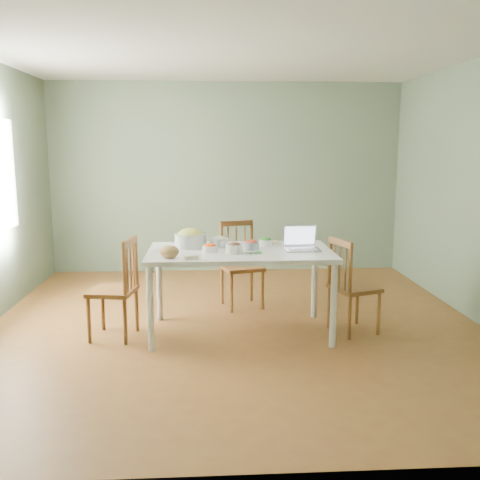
{
  "coord_description": "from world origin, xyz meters",
  "views": [
    {
      "loc": [
        -0.26,
        -5.18,
        1.8
      ],
      "look_at": [
        0.04,
        -0.2,
        0.92
      ],
      "focal_mm": 39.79,
      "sensor_mm": 36.0,
      "label": 1
    }
  ],
  "objects": [
    {
      "name": "chair_right",
      "position": [
        1.15,
        -0.23,
        0.47
      ],
      "size": [
        0.51,
        0.52,
        0.93
      ],
      "primitive_type": null,
      "rotation": [
        0.0,
        0.0,
        1.91
      ],
      "color": "#4D3015",
      "rests_on": "floor"
    },
    {
      "name": "wall_back",
      "position": [
        0.0,
        2.5,
        1.35
      ],
      "size": [
        5.0,
        0.0,
        2.7
      ],
      "primitive_type": "cube",
      "color": "slate",
      "rests_on": "ground"
    },
    {
      "name": "laptop",
      "position": [
        0.63,
        -0.23,
        0.94
      ],
      "size": [
        0.34,
        0.29,
        0.23
      ],
      "primitive_type": null,
      "rotation": [
        0.0,
        0.0,
        0.02
      ],
      "color": "silver",
      "rests_on": "dining_table"
    },
    {
      "name": "bowl_redpep",
      "position": [
        0.15,
        -0.16,
        0.87
      ],
      "size": [
        0.19,
        0.19,
        0.09
      ],
      "primitive_type": null,
      "rotation": [
        0.0,
        0.0,
        0.27
      ],
      "color": "red",
      "rests_on": "dining_table"
    },
    {
      "name": "basil_bunch",
      "position": [
        0.16,
        -0.34,
        0.83
      ],
      "size": [
        0.19,
        0.19,
        0.02
      ],
      "primitive_type": null,
      "color": "#3D7A30",
      "rests_on": "dining_table"
    },
    {
      "name": "flatbread",
      "position": [
        0.35,
        0.18,
        0.83
      ],
      "size": [
        0.21,
        0.21,
        0.02
      ],
      "primitive_type": "cylinder",
      "rotation": [
        0.0,
        0.0,
        0.05
      ],
      "color": "tan",
      "rests_on": "dining_table"
    },
    {
      "name": "bread_boule",
      "position": [
        -0.61,
        -0.51,
        0.88
      ],
      "size": [
        0.2,
        0.2,
        0.11
      ],
      "primitive_type": "ellipsoid",
      "rotation": [
        0.0,
        0.0,
        -0.15
      ],
      "color": "#A57B4E",
      "rests_on": "dining_table"
    },
    {
      "name": "wall_front",
      "position": [
        0.0,
        -2.5,
        1.35
      ],
      "size": [
        5.0,
        0.0,
        2.7
      ],
      "primitive_type": "cube",
      "color": "slate",
      "rests_on": "ground"
    },
    {
      "name": "bowl_broccoli",
      "position": [
        0.31,
        0.02,
        0.87
      ],
      "size": [
        0.18,
        0.18,
        0.09
      ],
      "primitive_type": null,
      "rotation": [
        0.0,
        0.0,
        -0.38
      ],
      "color": "#246126",
      "rests_on": "dining_table"
    },
    {
      "name": "bowl_squash",
      "position": [
        -0.44,
        -0.0,
        0.91
      ],
      "size": [
        0.36,
        0.36,
        0.18
      ],
      "primitive_type": null,
      "rotation": [
        0.0,
        0.0,
        -0.15
      ],
      "color": "gold",
      "rests_on": "dining_table"
    },
    {
      "name": "bowl_mushroom",
      "position": [
        -0.03,
        -0.34,
        0.87
      ],
      "size": [
        0.2,
        0.2,
        0.1
      ],
      "primitive_type": null,
      "rotation": [
        0.0,
        0.0,
        0.32
      ],
      "color": "#46291F",
      "rests_on": "dining_table"
    },
    {
      "name": "dining_table",
      "position": [
        0.04,
        -0.2,
        0.41
      ],
      "size": [
        1.76,
        0.99,
        0.82
      ],
      "primitive_type": null,
      "color": "white",
      "rests_on": "floor"
    },
    {
      "name": "bowl_onion",
      "position": [
        -0.16,
        0.02,
        0.87
      ],
      "size": [
        0.25,
        0.25,
        0.1
      ],
      "primitive_type": null,
      "rotation": [
        0.0,
        0.0,
        -0.4
      ],
      "color": "beige",
      "rests_on": "dining_table"
    },
    {
      "name": "chair_left",
      "position": [
        -1.17,
        -0.26,
        0.48
      ],
      "size": [
        0.47,
        0.48,
        0.96
      ],
      "primitive_type": null,
      "rotation": [
        0.0,
        0.0,
        -1.73
      ],
      "color": "#4D3015",
      "rests_on": "floor"
    },
    {
      "name": "butter_stick",
      "position": [
        -0.42,
        -0.59,
        0.84
      ],
      "size": [
        0.13,
        0.08,
        0.03
      ],
      "primitive_type": "cube",
      "rotation": [
        0.0,
        0.0,
        0.43
      ],
      "color": "#F5E8C0",
      "rests_on": "dining_table"
    },
    {
      "name": "floor",
      "position": [
        0.0,
        0.0,
        0.0
      ],
      "size": [
        5.0,
        5.0,
        0.0
      ],
      "primitive_type": "cube",
      "color": "brown",
      "rests_on": "ground"
    },
    {
      "name": "chair_far",
      "position": [
        0.11,
        0.66,
        0.48
      ],
      "size": [
        0.52,
        0.51,
        0.97
      ],
      "primitive_type": null,
      "rotation": [
        0.0,
        0.0,
        0.28
      ],
      "color": "#4D3015",
      "rests_on": "floor"
    },
    {
      "name": "ceiling",
      "position": [
        0.0,
        0.0,
        2.7
      ],
      "size": [
        5.0,
        5.0,
        0.0
      ],
      "primitive_type": "cube",
      "color": "white",
      "rests_on": "ground"
    },
    {
      "name": "bowl_carrot",
      "position": [
        -0.25,
        -0.27,
        0.86
      ],
      "size": [
        0.15,
        0.15,
        0.08
      ],
      "primitive_type": null,
      "rotation": [
        0.0,
        0.0,
        0.07
      ],
      "color": "#E23502",
      "rests_on": "dining_table"
    }
  ]
}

